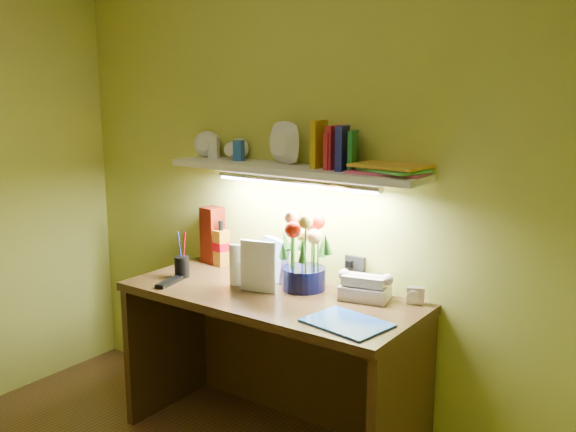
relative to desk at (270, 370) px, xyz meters
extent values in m
cube|color=#3A260F|center=(0.00, 0.00, 0.00)|extent=(1.40, 0.60, 0.75)
cube|color=#BCBBC0|center=(0.60, 0.25, 0.41)|extent=(0.08, 0.06, 0.08)
cube|color=#531006|center=(-0.56, 0.24, 0.52)|extent=(0.11, 0.11, 0.30)
cylinder|color=black|center=(-0.51, -0.05, 0.46)|extent=(0.09, 0.09, 0.18)
cube|color=black|center=(-0.47, -0.17, 0.38)|extent=(0.08, 0.18, 0.02)
cube|color=blue|center=(0.48, -0.13, 0.38)|extent=(0.35, 0.28, 0.01)
imported|color=white|center=(-0.22, -0.02, 0.48)|extent=(0.15, 0.07, 0.20)
imported|color=white|center=(-0.14, -0.03, 0.50)|extent=(0.18, 0.05, 0.24)
cube|color=white|center=(0.00, 0.18, 0.93)|extent=(1.30, 0.25, 0.03)
imported|color=white|center=(-0.56, 0.18, 0.99)|extent=(0.18, 0.18, 0.11)
imported|color=white|center=(-0.39, 0.18, 0.99)|extent=(0.12, 0.12, 0.10)
imported|color=white|center=(-0.09, 0.18, 0.96)|extent=(0.25, 0.25, 0.05)
cube|color=white|center=(-0.52, 0.22, 1.00)|extent=(0.06, 0.06, 0.11)
cube|color=blue|center=(-0.34, 0.20, 0.99)|extent=(0.05, 0.04, 0.10)
cube|color=red|center=(0.22, 0.19, 1.02)|extent=(0.04, 0.11, 0.16)
cube|color=gold|center=(0.13, 0.20, 1.05)|extent=(0.04, 0.13, 0.21)
cube|color=#222697|center=(0.26, 0.19, 1.04)|extent=(0.07, 0.14, 0.19)
cube|color=#22803D|center=(0.31, 0.20, 1.03)|extent=(0.05, 0.11, 0.17)
cube|color=red|center=(0.21, 0.21, 1.04)|extent=(0.03, 0.14, 0.19)
cube|color=#D94E91|center=(0.48, 0.22, 0.95)|extent=(0.34, 0.26, 0.01)
cube|color=#4FD163|center=(0.51, 0.19, 0.96)|extent=(0.31, 0.26, 0.01)
cube|color=gold|center=(0.49, 0.21, 0.97)|extent=(0.33, 0.25, 0.01)
camera|label=1|loc=(1.69, -2.23, 1.30)|focal=40.00mm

